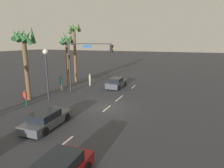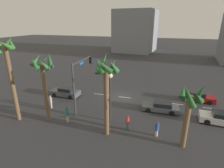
{
  "view_description": "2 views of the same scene",
  "coord_description": "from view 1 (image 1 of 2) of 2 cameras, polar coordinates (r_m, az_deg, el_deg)",
  "views": [
    {
      "loc": [
        -16.85,
        -7.09,
        6.55
      ],
      "look_at": [
        2.11,
        0.45,
        1.95
      ],
      "focal_mm": 30.38,
      "sensor_mm": 36.0,
      "label": 1
    },
    {
      "loc": [
        -6.14,
        24.0,
        10.82
      ],
      "look_at": [
        1.63,
        -0.24,
        1.86
      ],
      "focal_mm": 28.38,
      "sensor_mm": 36.0,
      "label": 2
    }
  ],
  "objects": [
    {
      "name": "lane_stripe_3",
      "position": [
        19.01,
        -1.61,
        -7.42
      ],
      "size": [
        1.91,
        0.14,
        0.01
      ],
      "primitive_type": "cube",
      "color": "silver",
      "rests_on": "ground_plane"
    },
    {
      "name": "lane_stripe_4",
      "position": [
        22.35,
        2.22,
        -4.33
      ],
      "size": [
        2.56,
        0.14,
        0.01
      ],
      "primitive_type": "cube",
      "color": "silver",
      "rests_on": "ground_plane"
    },
    {
      "name": "streetlamp",
      "position": [
        21.76,
        -19.17,
        5.44
      ],
      "size": [
        0.56,
        0.56,
        5.74
      ],
      "color": "#2D2D33",
      "rests_on": "ground_plane"
    },
    {
      "name": "palm_tree_0",
      "position": [
        22.98,
        -24.86,
        10.03
      ],
      "size": [
        2.42,
        2.56,
        8.2
      ],
      "color": "brown",
      "rests_on": "ground_plane"
    },
    {
      "name": "ground_plane",
      "position": [
        19.42,
        -1.07,
        -7.0
      ],
      "size": [
        220.0,
        220.0,
        0.0
      ],
      "primitive_type": "plane",
      "color": "#333338"
    },
    {
      "name": "traffic_signal",
      "position": [
        24.29,
        -8.56,
        7.66
      ],
      "size": [
        0.63,
        6.1,
        6.52
      ],
      "color": "#38383D",
      "rests_on": "ground_plane"
    },
    {
      "name": "lane_stripe_2",
      "position": [
        13.32,
        -14.51,
        -17.14
      ],
      "size": [
        2.3,
        0.14,
        0.01
      ],
      "primitive_type": "cube",
      "color": "silver",
      "rests_on": "ground_plane"
    },
    {
      "name": "pedestrian_0",
      "position": [
        21.51,
        -24.63,
        -3.74
      ],
      "size": [
        0.52,
        0.52,
        1.7
      ],
      "color": "#1E7266",
      "rests_on": "ground_plane"
    },
    {
      "name": "lane_stripe_5",
      "position": [
        28.12,
        6.49,
        -0.83
      ],
      "size": [
        2.1,
        0.14,
        0.01
      ],
      "primitive_type": "cube",
      "color": "silver",
      "rests_on": "ground_plane"
    },
    {
      "name": "palm_tree_1",
      "position": [
        28.25,
        -13.37,
        10.82
      ],
      "size": [
        2.41,
        2.4,
        7.94
      ],
      "color": "brown",
      "rests_on": "ground_plane"
    },
    {
      "name": "pedestrian_2",
      "position": [
        28.78,
        -6.65,
        1.4
      ],
      "size": [
        0.41,
        0.41,
        1.79
      ],
      "color": "#B2A58C",
      "rests_on": "ground_plane"
    },
    {
      "name": "car_1",
      "position": [
        27.47,
        1.36,
        0.34
      ],
      "size": [
        4.38,
        1.94,
        1.43
      ],
      "color": "#474C51",
      "rests_on": "ground_plane"
    },
    {
      "name": "car_3",
      "position": [
        15.92,
        -19.0,
        -9.98
      ],
      "size": [
        4.59,
        2.05,
        1.29
      ],
      "color": "#474C51",
      "rests_on": "ground_plane"
    },
    {
      "name": "palm_tree_3",
      "position": [
        31.68,
        -11.22,
        12.68
      ],
      "size": [
        2.14,
        2.39,
        9.56
      ],
      "color": "brown",
      "rests_on": "ground_plane"
    },
    {
      "name": "pedestrian_1",
      "position": [
        26.79,
        -15.05,
        0.35
      ],
      "size": [
        0.53,
        0.53,
        1.93
      ],
      "color": "#B2A58C",
      "rests_on": "ground_plane"
    }
  ]
}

